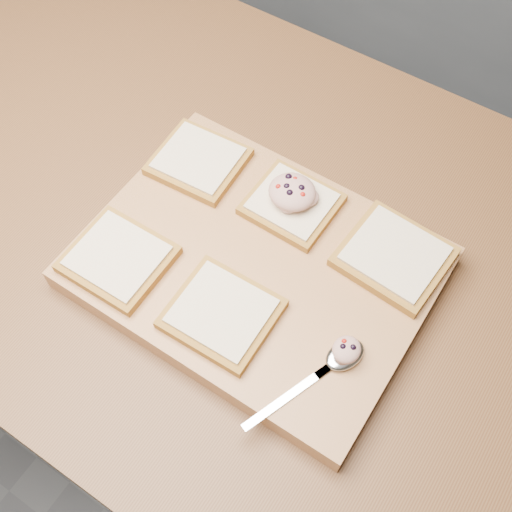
{
  "coord_description": "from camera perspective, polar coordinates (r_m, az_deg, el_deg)",
  "views": [
    {
      "loc": [
        0.13,
        -0.42,
        1.66
      ],
      "look_at": [
        -0.11,
        -0.06,
        0.95
      ],
      "focal_mm": 45.0,
      "sensor_mm": 36.0,
      "label": 1
    }
  ],
  "objects": [
    {
      "name": "bread_far_left",
      "position": [
        0.93,
        -5.13,
        8.43
      ],
      "size": [
        0.13,
        0.12,
        0.02
      ],
      "color": "#A4702A",
      "rests_on": "cutting_board"
    },
    {
      "name": "tuna_salad_dollop",
      "position": [
        0.86,
        3.24,
        5.72
      ],
      "size": [
        0.07,
        0.06,
        0.03
      ],
      "color": "tan",
      "rests_on": "bread_far_center"
    },
    {
      "name": "spoon",
      "position": [
        0.78,
        7.18,
        -9.22
      ],
      "size": [
        0.08,
        0.17,
        0.01
      ],
      "color": "silver",
      "rests_on": "cutting_board"
    },
    {
      "name": "ground",
      "position": [
        1.71,
        4.2,
        -16.79
      ],
      "size": [
        4.0,
        4.0,
        0.0
      ],
      "primitive_type": "plane",
      "color": "#515459",
      "rests_on": "ground"
    },
    {
      "name": "bread_far_center",
      "position": [
        0.88,
        3.21,
        4.65
      ],
      "size": [
        0.12,
        0.11,
        0.02
      ],
      "color": "#A4702A",
      "rests_on": "cutting_board"
    },
    {
      "name": "spoon_salad",
      "position": [
        0.77,
        8.06,
        -8.23
      ],
      "size": [
        0.03,
        0.04,
        0.02
      ],
      "color": "tan",
      "rests_on": "spoon"
    },
    {
      "name": "island_counter",
      "position": [
        1.28,
        5.5,
        -11.79
      ],
      "size": [
        2.0,
        0.8,
        0.9
      ],
      "color": "slate",
      "rests_on": "ground"
    },
    {
      "name": "bread_far_right",
      "position": [
        0.85,
        12.19,
        -0.01
      ],
      "size": [
        0.14,
        0.13,
        0.02
      ],
      "color": "#A4702A",
      "rests_on": "cutting_board"
    },
    {
      "name": "cutting_board",
      "position": [
        0.86,
        -0.0,
        -1.0
      ],
      "size": [
        0.44,
        0.34,
        0.04
      ],
      "primitive_type": "cube",
      "color": "#B2784C",
      "rests_on": "island_counter"
    },
    {
      "name": "bread_near_left",
      "position": [
        0.85,
        -12.16,
        -0.2
      ],
      "size": [
        0.13,
        0.12,
        0.02
      ],
      "color": "#A4702A",
      "rests_on": "cutting_board"
    },
    {
      "name": "bread_near_center",
      "position": [
        0.8,
        -3.05,
        -5.1
      ],
      "size": [
        0.13,
        0.12,
        0.02
      ],
      "color": "#A4702A",
      "rests_on": "cutting_board"
    }
  ]
}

